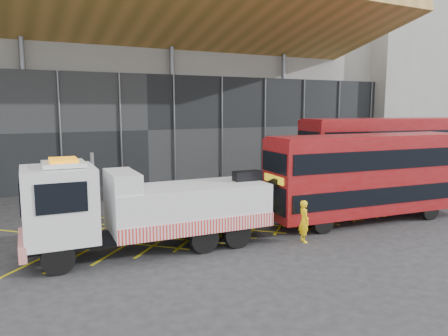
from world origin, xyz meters
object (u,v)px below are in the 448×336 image
recovery_truck (144,207)px  bus_second (389,152)px  worker (304,221)px  bus_towed (368,174)px

recovery_truck → bus_second: bearing=15.7°
bus_second → worker: (-11.61, -5.88, -1.84)m
recovery_truck → worker: size_ratio=6.30×
recovery_truck → bus_towed: size_ratio=1.05×
recovery_truck → worker: 6.72m
recovery_truck → bus_towed: bus_towed is taller
bus_towed → worker: bearing=-159.5°
recovery_truck → bus_second: size_ratio=0.91×
worker → recovery_truck: bearing=88.3°
bus_second → worker: bus_second is taller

